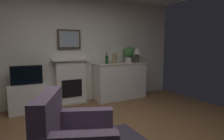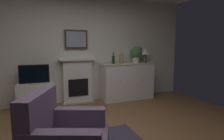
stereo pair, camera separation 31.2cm
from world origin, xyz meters
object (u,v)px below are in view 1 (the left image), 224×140
at_px(table_lamp, 137,52).
at_px(tv_cabinet, 28,98).
at_px(wine_glass_left, 119,59).
at_px(potted_plant_small, 129,53).
at_px(fireplace_unit, 71,81).
at_px(wine_glass_center, 122,58).
at_px(framed_picture, 69,39).
at_px(vase_decorative, 115,58).
at_px(tv_set, 27,75).
at_px(wine_bottle, 107,60).
at_px(sideboard_cabinet, 120,81).

height_order(table_lamp, tv_cabinet, table_lamp).
distance_m(wine_glass_left, potted_plant_small, 0.38).
bearing_deg(wine_glass_left, fireplace_unit, 170.36).
relative_size(wine_glass_center, tv_cabinet, 0.22).
relative_size(framed_picture, vase_decorative, 1.96).
distance_m(tv_cabinet, tv_set, 0.50).
height_order(wine_glass_left, wine_glass_center, same).
relative_size(wine_bottle, tv_cabinet, 0.39).
xyz_separation_m(table_lamp, wine_glass_center, (-0.48, 0.01, -0.16)).
bearing_deg(sideboard_cabinet, wine_bottle, -177.88).
xyz_separation_m(wine_glass_left, potted_plant_small, (0.35, 0.07, 0.13)).
relative_size(wine_bottle, vase_decorative, 1.03).
distance_m(framed_picture, wine_bottle, 1.03).
relative_size(sideboard_cabinet, tv_set, 2.24).
bearing_deg(sideboard_cabinet, fireplace_unit, 172.12).
bearing_deg(tv_set, framed_picture, 13.31).
bearing_deg(wine_bottle, fireplace_unit, 167.56).
xyz_separation_m(fireplace_unit, wine_glass_left, (1.21, -0.21, 0.52)).
bearing_deg(tv_set, potted_plant_small, 1.21).
bearing_deg(wine_bottle, tv_cabinet, 179.07).
height_order(wine_glass_left, vase_decorative, vase_decorative).
distance_m(fireplace_unit, potted_plant_small, 1.70).
height_order(framed_picture, wine_glass_left, framed_picture).
distance_m(framed_picture, sideboard_cabinet, 1.69).
relative_size(fireplace_unit, table_lamp, 2.75).
height_order(fireplace_unit, table_lamp, table_lamp).
relative_size(framed_picture, wine_glass_center, 3.33).
bearing_deg(fireplace_unit, table_lamp, -5.63).
bearing_deg(wine_glass_center, fireplace_unit, 172.76).
bearing_deg(fireplace_unit, wine_glass_left, -9.64).
bearing_deg(wine_glass_left, sideboard_cabinet, 22.92).
bearing_deg(sideboard_cabinet, table_lamp, 0.00).
distance_m(sideboard_cabinet, wine_glass_left, 0.60).
bearing_deg(fireplace_unit, wine_bottle, -12.44).
bearing_deg(tv_cabinet, tv_set, -90.00).
distance_m(fireplace_unit, framed_picture, 1.01).
distance_m(wine_glass_center, vase_decorative, 0.25).
bearing_deg(potted_plant_small, table_lamp, -10.88).
relative_size(table_lamp, potted_plant_small, 0.93).
height_order(framed_picture, wine_glass_center, framed_picture).
bearing_deg(tv_set, wine_glass_center, 0.43).
bearing_deg(table_lamp, vase_decorative, -176.04).
xyz_separation_m(vase_decorative, potted_plant_small, (0.49, 0.10, 0.12)).
bearing_deg(tv_cabinet, wine_glass_left, -1.15).
relative_size(wine_glass_left, vase_decorative, 0.59).
relative_size(fireplace_unit, wine_glass_center, 6.67).
height_order(wine_glass_left, tv_set, wine_glass_left).
xyz_separation_m(wine_glass_center, vase_decorative, (-0.25, -0.06, 0.02)).
xyz_separation_m(vase_decorative, tv_cabinet, (-2.05, 0.06, -0.79)).
distance_m(sideboard_cabinet, wine_glass_center, 0.60).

